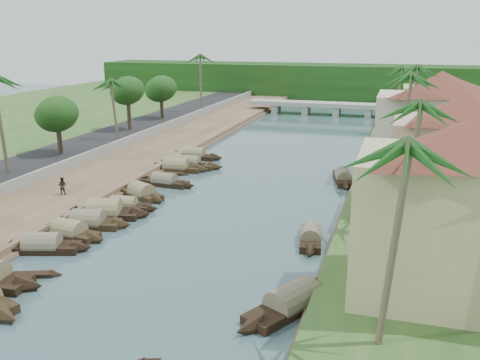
# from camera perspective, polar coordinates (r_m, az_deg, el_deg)

# --- Properties ---
(ground) EXTENTS (220.00, 220.00, 0.00)m
(ground) POSITION_cam_1_polar(r_m,az_deg,el_deg) (38.63, -7.71, -8.43)
(ground) COLOR #3D565B
(ground) RESTS_ON ground
(left_bank) EXTENTS (10.00, 180.00, 0.80)m
(left_bank) POSITION_cam_1_polar(r_m,az_deg,el_deg) (62.43, -13.52, 1.01)
(left_bank) COLOR brown
(left_bank) RESTS_ON ground
(right_bank) EXTENTS (16.00, 180.00, 1.20)m
(right_bank) POSITION_cam_1_polar(r_m,az_deg,el_deg) (54.21, 20.39, -1.53)
(right_bank) COLOR #2A4B1E
(right_bank) RESTS_ON ground
(road) EXTENTS (8.00, 180.00, 1.40)m
(road) POSITION_cam_1_polar(r_m,az_deg,el_deg) (67.00, -19.84, 1.75)
(road) COLOR black
(road) RESTS_ON ground
(retaining_wall) EXTENTS (0.40, 180.00, 1.10)m
(retaining_wall) POSITION_cam_1_polar(r_m,az_deg,el_deg) (64.40, -16.81, 2.08)
(retaining_wall) COLOR gray
(retaining_wall) RESTS_ON left_bank
(treeline) EXTENTS (120.00, 14.00, 8.00)m
(treeline) POSITION_cam_1_polar(r_m,az_deg,el_deg) (133.32, 10.56, 10.29)
(treeline) COLOR #18360E
(treeline) RESTS_ON ground
(bridge) EXTENTS (28.00, 4.00, 2.40)m
(bridge) POSITION_cam_1_polar(r_m,az_deg,el_deg) (105.96, 8.70, 7.83)
(bridge) COLOR gray
(bridge) RESTS_ON ground
(building_near) EXTENTS (14.85, 14.85, 10.20)m
(building_near) POSITION_cam_1_polar(r_m,az_deg,el_deg) (31.58, 23.27, -2.73)
(building_near) COLOR #C4B783
(building_near) RESTS_ON right_bank
(building_mid) EXTENTS (14.11, 14.11, 9.70)m
(building_mid) POSITION_cam_1_polar(r_m,az_deg,el_deg) (47.17, 22.57, 2.76)
(building_mid) COLOR tan
(building_mid) RESTS_ON right_bank
(building_far) EXTENTS (15.59, 15.59, 10.20)m
(building_far) POSITION_cam_1_polar(r_m,az_deg,el_deg) (60.78, 20.53, 5.84)
(building_far) COLOR beige
(building_far) RESTS_ON right_bank
(building_distant) EXTENTS (12.62, 12.62, 9.20)m
(building_distant) POSITION_cam_1_polar(r_m,az_deg,el_deg) (80.69, 20.49, 7.65)
(building_distant) COLOR #C4B783
(building_distant) RESTS_ON right_bank
(sampan_3) EXTENTS (7.63, 3.62, 2.05)m
(sampan_3) POSITION_cam_1_polar(r_m,az_deg,el_deg) (42.08, -20.33, -6.64)
(sampan_3) COLOR black
(sampan_3) RESTS_ON ground
(sampan_4) EXTENTS (7.15, 2.54, 2.02)m
(sampan_4) POSITION_cam_1_polar(r_m,az_deg,el_deg) (44.20, -17.73, -5.33)
(sampan_4) COLOR black
(sampan_4) RESTS_ON ground
(sampan_5) EXTENTS (8.47, 4.34, 2.58)m
(sampan_5) POSITION_cam_1_polar(r_m,az_deg,el_deg) (47.89, -14.26, -3.43)
(sampan_5) COLOR black
(sampan_5) RESTS_ON ground
(sampan_6) EXTENTS (7.60, 3.31, 2.22)m
(sampan_6) POSITION_cam_1_polar(r_m,az_deg,el_deg) (45.92, -15.90, -4.39)
(sampan_6) COLOR black
(sampan_6) RESTS_ON ground
(sampan_7) EXTENTS (6.75, 2.25, 1.82)m
(sampan_7) POSITION_cam_1_polar(r_m,az_deg,el_deg) (49.46, -12.31, -2.72)
(sampan_7) COLOR black
(sampan_7) RESTS_ON ground
(sampan_8) EXTENTS (6.83, 4.61, 2.14)m
(sampan_8) POSITION_cam_1_polar(r_m,az_deg,el_deg) (52.92, -10.46, -1.40)
(sampan_8) COLOR black
(sampan_8) RESTS_ON ground
(sampan_9) EXTENTS (7.43, 2.10, 1.90)m
(sampan_9) POSITION_cam_1_polar(r_m,az_deg,el_deg) (56.64, -8.07, -0.18)
(sampan_9) COLOR black
(sampan_9) RESTS_ON ground
(sampan_10) EXTENTS (8.25, 2.63, 2.23)m
(sampan_10) POSITION_cam_1_polar(r_m,az_deg,el_deg) (62.37, -6.83, 1.33)
(sampan_10) COLOR black
(sampan_10) RESTS_ON ground
(sampan_11) EXTENTS (7.21, 2.36, 2.06)m
(sampan_11) POSITION_cam_1_polar(r_m,az_deg,el_deg) (63.89, -6.04, 1.70)
(sampan_11) COLOR black
(sampan_11) RESTS_ON ground
(sampan_12) EXTENTS (9.51, 2.49, 2.23)m
(sampan_12) POSITION_cam_1_polar(r_m,az_deg,el_deg) (63.62, -5.80, 1.65)
(sampan_12) COLOR black
(sampan_12) RESTS_ON ground
(sampan_13) EXTENTS (7.88, 1.98, 2.16)m
(sampan_13) POSITION_cam_1_polar(r_m,az_deg,el_deg) (68.16, -4.93, 2.61)
(sampan_13) COLOR black
(sampan_13) RESTS_ON ground
(sampan_14) EXTENTS (6.03, 9.09, 2.27)m
(sampan_14) POSITION_cam_1_polar(r_m,az_deg,el_deg) (32.00, 5.65, -12.87)
(sampan_14) COLOR black
(sampan_14) RESTS_ON ground
(sampan_15) EXTENTS (2.45, 7.01, 1.89)m
(sampan_15) POSITION_cam_1_polar(r_m,az_deg,el_deg) (41.52, 7.54, -6.07)
(sampan_15) COLOR black
(sampan_15) RESTS_ON ground
(sampan_16) EXTENTS (3.15, 7.88, 1.94)m
(sampan_16) POSITION_cam_1_polar(r_m,az_deg,el_deg) (58.57, 10.93, 0.22)
(sampan_16) COLOR black
(sampan_16) RESTS_ON ground
(canoe_1) EXTENTS (4.47, 2.33, 0.73)m
(canoe_1) POSITION_cam_1_polar(r_m,az_deg,el_deg) (38.39, -21.66, -9.44)
(canoe_1) COLOR black
(canoe_1) RESTS_ON ground
(canoe_2) EXTENTS (6.06, 1.30, 0.87)m
(canoe_2) POSITION_cam_1_polar(r_m,az_deg,el_deg) (61.27, -8.10, 0.73)
(canoe_2) COLOR black
(canoe_2) RESTS_ON ground
(palm_0) EXTENTS (3.20, 3.20, 11.30)m
(palm_0) POSITION_cam_1_polar(r_m,az_deg,el_deg) (24.05, 16.39, 3.21)
(palm_0) COLOR brown
(palm_0) RESTS_ON ground
(palm_1) EXTENTS (3.20, 3.20, 11.12)m
(palm_1) POSITION_cam_1_polar(r_m,az_deg,el_deg) (39.86, 18.27, 7.49)
(palm_1) COLOR brown
(palm_1) RESTS_ON ground
(palm_2) EXTENTS (3.20, 3.20, 12.03)m
(palm_2) POSITION_cam_1_polar(r_m,az_deg,el_deg) (53.96, 17.09, 10.43)
(palm_2) COLOR brown
(palm_2) RESTS_ON ground
(palm_3) EXTENTS (3.20, 3.20, 11.74)m
(palm_3) POSITION_cam_1_polar(r_m,az_deg,el_deg) (71.59, 18.00, 11.23)
(palm_3) COLOR brown
(palm_3) RESTS_ON ground
(palm_6) EXTENTS (3.20, 3.20, 9.50)m
(palm_6) POSITION_cam_1_polar(r_m,az_deg,el_deg) (74.18, -13.34, 10.16)
(palm_6) COLOR brown
(palm_6) RESTS_ON ground
(palm_7) EXTENTS (3.20, 3.20, 10.60)m
(palm_7) POSITION_cam_1_polar(r_m,az_deg,el_deg) (87.11, 16.52, 11.26)
(palm_7) COLOR brown
(palm_7) RESTS_ON ground
(palm_8) EXTENTS (3.20, 3.20, 11.64)m
(palm_8) POSITION_cam_1_polar(r_m,az_deg,el_deg) (98.99, -4.25, 12.97)
(palm_8) COLOR brown
(palm_8) RESTS_ON ground
(tree_3) EXTENTS (4.81, 4.81, 6.76)m
(tree_3) POSITION_cam_1_polar(r_m,az_deg,el_deg) (67.29, -18.92, 6.59)
(tree_3) COLOR #413725
(tree_3) RESTS_ON ground
(tree_4) EXTENTS (4.67, 4.67, 7.71)m
(tree_4) POSITION_cam_1_polar(r_m,az_deg,el_deg) (81.72, -11.89, 9.23)
(tree_4) COLOR #413725
(tree_4) RESTS_ON ground
(tree_5) EXTENTS (4.94, 4.94, 6.96)m
(tree_5) POSITION_cam_1_polar(r_m,az_deg,el_deg) (91.94, -8.42, 9.54)
(tree_5) COLOR #413725
(tree_5) RESTS_ON ground
(person_far) EXTENTS (0.91, 0.76, 1.70)m
(person_far) POSITION_cam_1_polar(r_m,az_deg,el_deg) (52.86, -18.43, -0.58)
(person_far) COLOR #2C2A1F
(person_far) RESTS_ON left_bank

